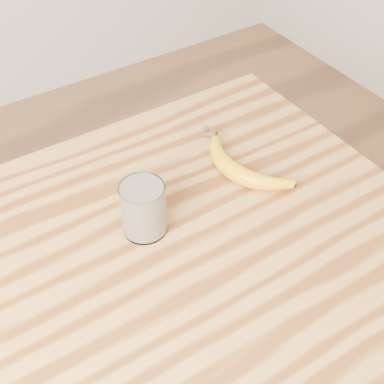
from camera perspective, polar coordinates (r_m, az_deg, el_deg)
room at (r=0.66m, az=-11.83°, el=15.70°), size 4.04×4.04×2.70m
table at (r=1.06m, az=-7.25°, el=-13.01°), size 1.20×0.80×0.90m
smoothie_glass at (r=0.98m, az=-5.21°, el=-1.74°), size 0.09×0.09×0.11m
banana at (r=1.10m, az=4.63°, el=2.04°), size 0.18×0.33×0.04m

